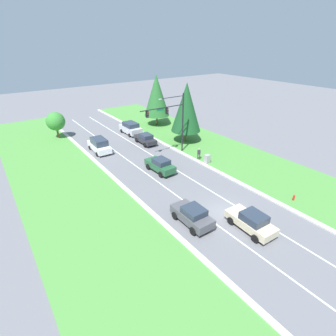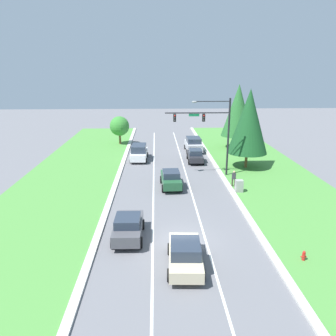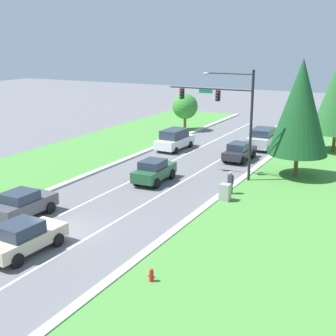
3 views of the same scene
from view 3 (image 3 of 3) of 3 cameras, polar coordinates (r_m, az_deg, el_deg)
The scene contains 17 objects.
ground_plane at distance 27.34m, azimuth -12.77°, elevation -7.57°, with size 160.00×160.00×0.00m, color slate.
curb_strip_right at distance 24.26m, azimuth -2.39°, elevation -10.04°, with size 0.50×90.00×0.15m.
grass_verge_right at distance 22.37m, azimuth 9.62°, elevation -12.69°, with size 10.00×90.00×0.08m.
lane_stripe_inner_left at distance 28.47m, azimuth -15.56°, elevation -6.80°, with size 0.14×81.00×0.01m.
lane_stripe_inner_right at distance 26.27m, azimuth -9.75°, elevation -8.36°, with size 0.14×81.00×0.01m.
traffic_signal_mast at distance 35.80m, azimuth 7.32°, elevation 7.29°, with size 6.85×0.41×8.38m.
graphite_sedan at distance 29.67m, azimuth -17.28°, elevation -4.23°, with size 2.10×4.23×1.72m.
champagne_sedan at distance 24.94m, azimuth -17.19°, elevation -8.06°, with size 2.23×4.53×1.70m.
charcoal_sedan at distance 42.28m, azimuth 8.69°, elevation 2.02°, with size 2.02×4.43×1.64m.
white_suv at distance 46.03m, azimuth 0.81°, elevation 3.52°, with size 2.26×4.97×2.01m.
forest_sedan at distance 35.38m, azimuth -1.72°, elevation -0.34°, with size 2.11×4.43×1.76m.
silver_suv at distance 47.40m, azimuth 11.46°, elevation 3.58°, with size 2.35×4.73×2.00m.
utility_cabinet at distance 31.45m, azimuth 6.96°, elevation -3.02°, with size 0.70×0.60×1.22m.
pedestrian at distance 32.73m, azimuth 7.63°, elevation -1.70°, with size 0.43×0.34×1.69m.
fire_hydrant at distance 21.34m, azimuth -2.04°, elevation -13.00°, with size 0.34×0.20×0.70m.
oak_near_left_tree at distance 55.45m, azimuth 2.10°, elevation 7.51°, with size 2.98×2.98×4.38m.
conifer_far_right_tree at distance 37.17m, azimuth 15.83°, elevation 7.15°, with size 4.58×4.58×9.20m.
Camera 3 is at (16.74, -18.89, 10.50)m, focal length 50.00 mm.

